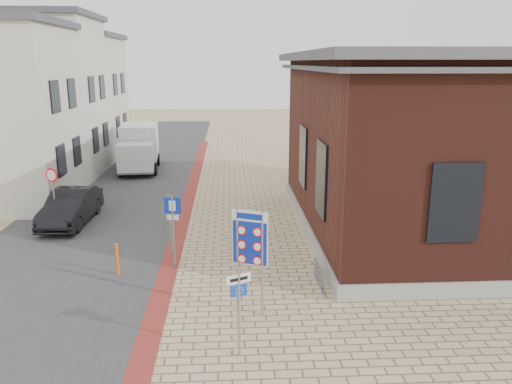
{
  "coord_description": "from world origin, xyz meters",
  "views": [
    {
      "loc": [
        -0.01,
        -11.5,
        6.44
      ],
      "look_at": [
        0.89,
        4.73,
        2.2
      ],
      "focal_mm": 35.0,
      "sensor_mm": 36.0,
      "label": 1
    }
  ],
  "objects_px": {
    "box_truck": "(139,148)",
    "border_sign": "(250,240)",
    "parking_sign": "(173,219)",
    "essen_sign": "(239,300)",
    "sedan": "(71,207)",
    "bollard": "(117,260)"
  },
  "relations": [
    {
      "from": "bollard",
      "to": "essen_sign",
      "type": "bearing_deg",
      "value": -51.46
    },
    {
      "from": "bollard",
      "to": "box_truck",
      "type": "bearing_deg",
      "value": 97.11
    },
    {
      "from": "essen_sign",
      "to": "parking_sign",
      "type": "relative_size",
      "value": 0.87
    },
    {
      "from": "box_truck",
      "to": "parking_sign",
      "type": "distance_m",
      "value": 15.67
    },
    {
      "from": "box_truck",
      "to": "essen_sign",
      "type": "distance_m",
      "value": 21.15
    },
    {
      "from": "sedan",
      "to": "box_truck",
      "type": "bearing_deg",
      "value": 86.7
    },
    {
      "from": "essen_sign",
      "to": "parking_sign",
      "type": "xyz_separation_m",
      "value": [
        -1.96,
        5.16,
        0.27
      ]
    },
    {
      "from": "box_truck",
      "to": "bollard",
      "type": "distance_m",
      "value": 15.93
    },
    {
      "from": "box_truck",
      "to": "bollard",
      "type": "height_order",
      "value": "box_truck"
    },
    {
      "from": "border_sign",
      "to": "parking_sign",
      "type": "height_order",
      "value": "border_sign"
    },
    {
      "from": "parking_sign",
      "to": "bollard",
      "type": "bearing_deg",
      "value": -151.26
    },
    {
      "from": "parking_sign",
      "to": "bollard",
      "type": "distance_m",
      "value": 2.11
    },
    {
      "from": "border_sign",
      "to": "bollard",
      "type": "xyz_separation_m",
      "value": [
        -4.0,
        2.6,
        -1.51
      ]
    },
    {
      "from": "sedan",
      "to": "essen_sign",
      "type": "xyz_separation_m",
      "value": [
        6.66,
        -9.99,
        0.68
      ]
    },
    {
      "from": "border_sign",
      "to": "parking_sign",
      "type": "xyz_separation_m",
      "value": [
        -2.3,
        3.16,
        -0.39
      ]
    },
    {
      "from": "sedan",
      "to": "essen_sign",
      "type": "bearing_deg",
      "value": -53.92
    },
    {
      "from": "border_sign",
      "to": "parking_sign",
      "type": "distance_m",
      "value": 3.92
    },
    {
      "from": "border_sign",
      "to": "essen_sign",
      "type": "xyz_separation_m",
      "value": [
        -0.34,
        -2.0,
        -0.66
      ]
    },
    {
      "from": "box_truck",
      "to": "border_sign",
      "type": "relative_size",
      "value": 1.89
    },
    {
      "from": "box_truck",
      "to": "parking_sign",
      "type": "height_order",
      "value": "box_truck"
    },
    {
      "from": "parking_sign",
      "to": "box_truck",
      "type": "bearing_deg",
      "value": 114.19
    },
    {
      "from": "sedan",
      "to": "box_truck",
      "type": "distance_m",
      "value": 10.47
    }
  ]
}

